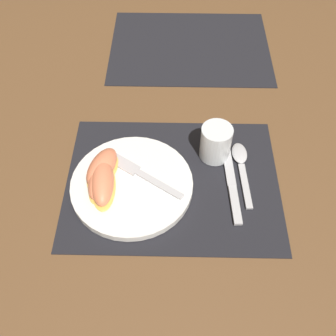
{
  "coord_description": "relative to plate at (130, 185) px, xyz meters",
  "views": [
    {
      "loc": [
        0.0,
        -0.49,
        0.69
      ],
      "look_at": [
        -0.01,
        0.02,
        0.02
      ],
      "focal_mm": 42.0,
      "sensor_mm": 36.0,
      "label": 1
    }
  ],
  "objects": [
    {
      "name": "ground_plane",
      "position": [
        0.08,
        0.02,
        -0.01
      ],
      "size": [
        3.0,
        3.0,
        0.0
      ],
      "primitive_type": "plane",
      "color": "brown"
    },
    {
      "name": "placemat",
      "position": [
        0.08,
        0.02,
        -0.01
      ],
      "size": [
        0.45,
        0.34,
        0.0
      ],
      "color": "black",
      "rests_on": "ground_plane"
    },
    {
      "name": "placemat_far",
      "position": [
        0.13,
        0.49,
        -0.01
      ],
      "size": [
        0.45,
        0.34,
        0.0
      ],
      "color": "black",
      "rests_on": "ground_plane"
    },
    {
      "name": "plate",
      "position": [
        0.0,
        0.0,
        0.0
      ],
      "size": [
        0.26,
        0.26,
        0.02
      ],
      "color": "white",
      "rests_on": "placemat"
    },
    {
      "name": "juice_glass",
      "position": [
        0.18,
        0.09,
        0.03
      ],
      "size": [
        0.07,
        0.07,
        0.08
      ],
      "color": "silver",
      "rests_on": "placemat"
    },
    {
      "name": "knife",
      "position": [
        0.21,
        0.02,
        -0.01
      ],
      "size": [
        0.03,
        0.23,
        0.01
      ],
      "color": "#BCBCC1",
      "rests_on": "placemat"
    },
    {
      "name": "spoon",
      "position": [
        0.23,
        0.07,
        -0.0
      ],
      "size": [
        0.04,
        0.17,
        0.01
      ],
      "color": "#BCBCC1",
      "rests_on": "placemat"
    },
    {
      "name": "fork",
      "position": [
        0.02,
        0.02,
        0.01
      ],
      "size": [
        0.17,
        0.12,
        0.0
      ],
      "color": "#BCBCC1",
      "rests_on": "plate"
    },
    {
      "name": "citrus_wedge_0",
      "position": [
        -0.06,
        0.02,
        0.03
      ],
      "size": [
        0.09,
        0.12,
        0.04
      ],
      "color": "#F7C656",
      "rests_on": "plate"
    },
    {
      "name": "citrus_wedge_1",
      "position": [
        -0.07,
        0.01,
        0.02
      ],
      "size": [
        0.05,
        0.13,
        0.04
      ],
      "color": "#F7C656",
      "rests_on": "plate"
    },
    {
      "name": "citrus_wedge_2",
      "position": [
        -0.06,
        -0.01,
        0.03
      ],
      "size": [
        0.06,
        0.13,
        0.04
      ],
      "color": "#F7C656",
      "rests_on": "plate"
    }
  ]
}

